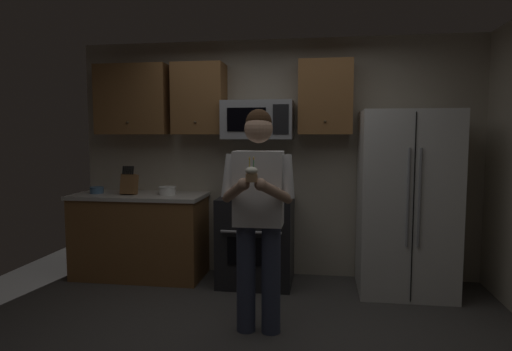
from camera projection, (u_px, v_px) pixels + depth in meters
The scene contains 12 objects.
ground_plane at pixel (249, 342), 3.32m from camera, with size 6.00×6.00×0.00m, color #474442.
wall_back at pixel (275, 159), 4.92m from camera, with size 4.40×0.10×2.60m, color #B7AD99.
oven_range at pixel (256, 240), 4.63m from camera, with size 0.76×0.70×0.93m.
microwave at pixel (258, 120), 4.64m from camera, with size 0.74×0.41×0.40m.
refrigerator at pixel (406, 202), 4.33m from camera, with size 0.90×0.75×1.80m.
cabinet_row_upper at pixel (206, 99), 4.75m from camera, with size 2.78×0.36×0.76m.
counter_left at pixel (140, 235), 4.85m from camera, with size 1.44×0.66×0.92m.
knife_block at pixel (129, 184), 4.76m from camera, with size 0.16×0.15×0.32m.
bowl_large_white at pixel (167, 190), 4.74m from camera, with size 0.19×0.19×0.09m.
bowl_small_colored at pixel (97, 190), 4.86m from camera, with size 0.15×0.15×0.07m.
person at pixel (258, 208), 3.41m from camera, with size 0.60×0.48×1.76m.
cupcake at pixel (252, 174), 3.06m from camera, with size 0.09×0.09×0.17m.
Camera 1 is at (0.52, -3.14, 1.56)m, focal length 30.82 mm.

